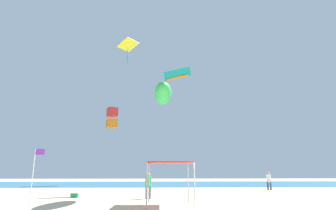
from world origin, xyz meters
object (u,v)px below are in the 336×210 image
Objects in this scene: person_near_tent at (269,179)px; kite_diamond_yellow at (128,46)px; kite_parafoil_teal at (178,74)px; canopy_tent at (170,164)px; banner_flag at (34,171)px; cooler_box at (75,195)px; kite_inflatable_green at (163,94)px; person_leftmost at (148,183)px; kite_box_red at (112,118)px.

kite_diamond_yellow reaches higher than person_near_tent.
person_near_tent is 14.96m from kite_parafoil_teal.
banner_flag reaches higher than canopy_tent.
person_near_tent is 3.29× the size of cooler_box.
cooler_box is 10.51m from kite_inflatable_green.
person_leftmost is 3.29× the size of cooler_box.
person_near_tent is 19.63m from cooler_box.
cooler_box is 0.12× the size of kite_inflatable_green.
kite_diamond_yellow is at bearing 49.98° from person_near_tent.
kite_inflatable_green is (-0.36, 4.70, 5.85)m from canopy_tent.
kite_diamond_yellow reaches higher than banner_flag.
kite_diamond_yellow reaches higher than canopy_tent.
banner_flag is (-6.72, -3.87, 0.91)m from person_leftmost.
kite_diamond_yellow is 12.94m from kite_box_red.
canopy_tent reaches higher than person_leftmost.
cooler_box is 0.19× the size of kite_diamond_yellow.
person_near_tent is 22.26m from kite_diamond_yellow.
banner_flag is at bearing 87.65° from person_near_tent.
person_leftmost is 0.61× the size of kite_diamond_yellow.
kite_inflatable_green is at bearing 30.61° from banner_flag.
kite_diamond_yellow is 0.98× the size of kite_box_red.
kite_parafoil_teal reaches higher than banner_flag.
kite_inflatable_green is (-11.42, -7.78, 7.13)m from person_near_tent.
person_leftmost is at bearing 83.37° from kite_box_red.
kite_box_red is (-0.80, 19.08, 9.71)m from cooler_box.
person_near_tent is 22.87m from banner_flag.
canopy_tent is 4.40m from person_leftmost.
cooler_box is (-5.66, 1.10, -0.93)m from person_leftmost.
banner_flag is at bearing -102.02° from cooler_box.
kite_diamond_yellow is at bearing -43.76° from kite_parafoil_teal.
person_leftmost is 7.25m from kite_inflatable_green.
kite_parafoil_teal is 16.01m from kite_box_red.
kite_diamond_yellow is at bearing 73.80° from cooler_box.
kite_box_red is (-3.34, 10.34, -7.04)m from kite_diamond_yellow.
canopy_tent is at bearing 83.72° from kite_box_red.
kite_inflatable_green reaches higher than person_leftmost.
kite_diamond_yellow is 0.63× the size of kite_inflatable_green.
kite_diamond_yellow reaches higher than kite_box_red.
person_near_tent is at bearing 32.81° from banner_flag.
banner_flag reaches higher than person_near_tent.
banner_flag is 1.04× the size of kite_parafoil_teal.
kite_inflatable_green is at bearing 54.49° from kite_parafoil_teal.
kite_inflatable_green is at bearing -101.32° from person_leftmost.
person_leftmost is 7.81m from banner_flag.
kite_parafoil_teal is (-9.71, -1.15, 11.32)m from person_near_tent.
kite_inflatable_green is (4.19, -9.10, -8.69)m from kite_diamond_yellow.
person_leftmost is 0.60× the size of kite_box_red.
banner_flag is 25.30m from kite_box_red.
cooler_box is at bearing 87.23° from kite_inflatable_green.
banner_flag is at bearing 179.35° from canopy_tent.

